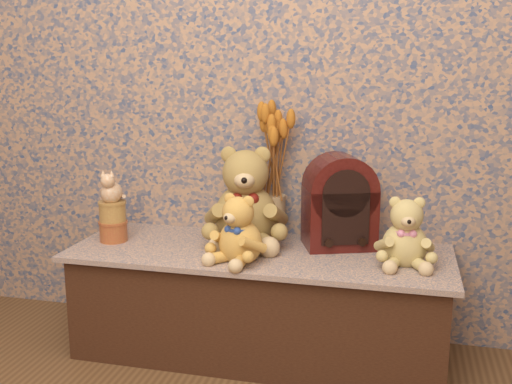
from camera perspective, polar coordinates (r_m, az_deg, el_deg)
display_shelf at (r=2.38m, az=0.29°, el=-10.45°), size 1.46×0.53×0.42m
teddy_large at (r=2.35m, az=-0.98°, el=0.04°), size 0.41×0.45×0.42m
teddy_medium at (r=2.15m, az=-1.52°, el=-3.19°), size 0.29×0.31×0.27m
teddy_small at (r=2.18m, az=14.11°, el=-3.37°), size 0.24×0.27×0.27m
cathedral_radio at (r=2.33m, az=7.98°, el=-0.85°), size 0.31×0.27×0.37m
ceramic_vase at (r=2.44m, az=1.55°, el=-2.39°), size 0.13×0.13×0.18m
dried_stalks at (r=2.38m, az=1.59°, el=4.53°), size 0.25×0.25×0.41m
biscuit_tin_lower at (r=2.48m, az=-13.47°, el=-3.67°), size 0.12×0.12×0.08m
biscuit_tin_upper at (r=2.46m, az=-13.56°, el=-1.85°), size 0.11×0.11×0.08m
cat_figurine at (r=2.44m, az=-13.68°, el=0.62°), size 0.11×0.12×0.13m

